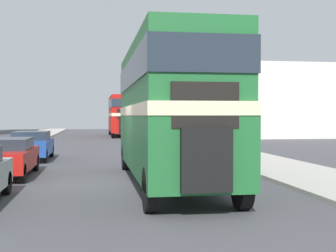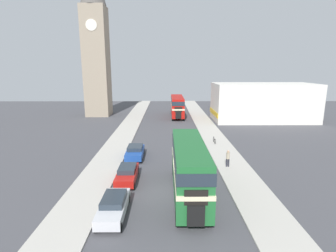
{
  "view_description": "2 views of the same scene",
  "coord_description": "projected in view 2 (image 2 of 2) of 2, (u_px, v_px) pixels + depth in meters",
  "views": [
    {
      "loc": [
        -0.71,
        -15.06,
        2.18
      ],
      "look_at": [
        1.58,
        -0.44,
        1.85
      ],
      "focal_mm": 50.0,
      "sensor_mm": 36.0,
      "label": 1
    },
    {
      "loc": [
        -0.22,
        -19.99,
        10.12
      ],
      "look_at": [
        0.0,
        12.62,
        2.81
      ],
      "focal_mm": 28.0,
      "sensor_mm": 36.0,
      "label": 2
    }
  ],
  "objects": [
    {
      "name": "ground_plane",
      "position": [
        169.0,
        192.0,
        21.72
      ],
      "size": [
        120.0,
        120.0,
        0.0
      ],
      "primitive_type": "plane",
      "color": "#47474C"
    },
    {
      "name": "sidewalk_right",
      "position": [
        250.0,
        191.0,
        21.75
      ],
      "size": [
        3.5,
        120.0,
        0.12
      ],
      "color": "#B7B2A8",
      "rests_on": "ground_plane"
    },
    {
      "name": "sidewalk_left",
      "position": [
        88.0,
        192.0,
        21.66
      ],
      "size": [
        3.5,
        120.0,
        0.12
      ],
      "color": "#B7B2A8",
      "rests_on": "ground_plane"
    },
    {
      "name": "double_decker_bus",
      "position": [
        189.0,
        165.0,
        20.72
      ],
      "size": [
        2.45,
        10.36,
        4.33
      ],
      "color": "#1E602D",
      "rests_on": "ground_plane"
    },
    {
      "name": "bus_distant",
      "position": [
        177.0,
        105.0,
        54.51
      ],
      "size": [
        2.46,
        10.56,
        4.18
      ],
      "color": "#B2140F",
      "rests_on": "ground_plane"
    },
    {
      "name": "car_parked_near",
      "position": [
        114.0,
        206.0,
        18.14
      ],
      "size": [
        1.71,
        4.59,
        1.39
      ],
      "color": "silver",
      "rests_on": "ground_plane"
    },
    {
      "name": "car_parked_mid",
      "position": [
        127.0,
        174.0,
        23.69
      ],
      "size": [
        1.68,
        4.38,
        1.36
      ],
      "color": "red",
      "rests_on": "ground_plane"
    },
    {
      "name": "car_parked_far",
      "position": [
        135.0,
        152.0,
        29.8
      ],
      "size": [
        1.84,
        4.18,
        1.4
      ],
      "color": "#1E479E",
      "rests_on": "ground_plane"
    },
    {
      "name": "pedestrian_walking",
      "position": [
        228.0,
        157.0,
        26.82
      ],
      "size": [
        0.35,
        0.35,
        1.75
      ],
      "color": "#282833",
      "rests_on": "sidewalk_right"
    },
    {
      "name": "bicycle_on_pavement",
      "position": [
        214.0,
        140.0,
        35.45
      ],
      "size": [
        0.05,
        1.76,
        0.78
      ],
      "color": "black",
      "rests_on": "sidewalk_right"
    },
    {
      "name": "church_tower",
      "position": [
        95.0,
        33.0,
        53.06
      ],
      "size": [
        5.06,
        5.06,
        33.21
      ],
      "color": "gray",
      "rests_on": "ground_plane"
    },
    {
      "name": "shop_building_block",
      "position": [
        263.0,
        102.0,
        50.35
      ],
      "size": [
        18.94,
        8.67,
        7.16
      ],
      "color": "silver",
      "rests_on": "ground_plane"
    }
  ]
}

